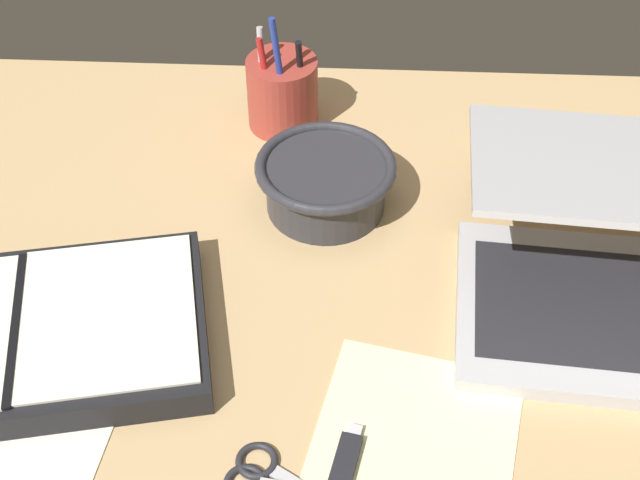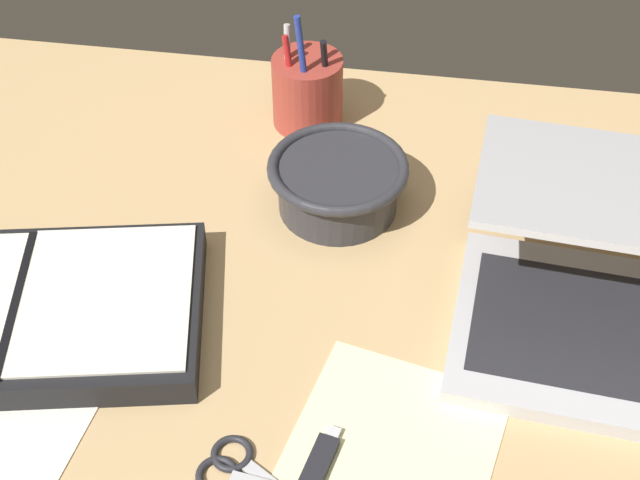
# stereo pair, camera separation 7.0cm
# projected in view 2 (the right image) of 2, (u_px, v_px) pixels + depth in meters

# --- Properties ---
(desk_top) EXTENTS (1.40, 1.00, 0.02)m
(desk_top) POSITION_uv_depth(u_px,v_px,m) (348.00, 354.00, 0.90)
(desk_top) COLOR tan
(desk_top) RESTS_ON ground
(laptop) EXTENTS (0.32, 0.34, 0.15)m
(laptop) POSITION_uv_depth(u_px,v_px,m) (614.00, 286.00, 0.89)
(laptop) COLOR #B7B7BC
(laptop) RESTS_ON desk_top
(bowl) EXTENTS (0.16, 0.16, 0.07)m
(bowl) POSITION_uv_depth(u_px,v_px,m) (338.00, 183.00, 1.02)
(bowl) COLOR #2D2D33
(bowl) RESTS_ON desk_top
(pen_cup) EXTENTS (0.09, 0.09, 0.17)m
(pen_cup) POSITION_uv_depth(u_px,v_px,m) (307.00, 91.00, 1.13)
(pen_cup) COLOR #9E382D
(pen_cup) RESTS_ON desk_top
(planner) EXTENTS (0.41, 0.29, 0.04)m
(planner) POSITION_uv_depth(u_px,v_px,m) (20.00, 313.00, 0.90)
(planner) COLOR black
(planner) RESTS_ON desk_top
(scissors) EXTENTS (0.12, 0.08, 0.01)m
(scissors) POSITION_uv_depth(u_px,v_px,m) (238.00, 470.00, 0.79)
(scissors) COLOR #B7B7BC
(scissors) RESTS_ON desk_top
(usb_drive) EXTENTS (0.03, 0.07, 0.01)m
(usb_drive) POSITION_uv_depth(u_px,v_px,m) (319.00, 463.00, 0.79)
(usb_drive) COLOR black
(usb_drive) RESTS_ON desk_top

